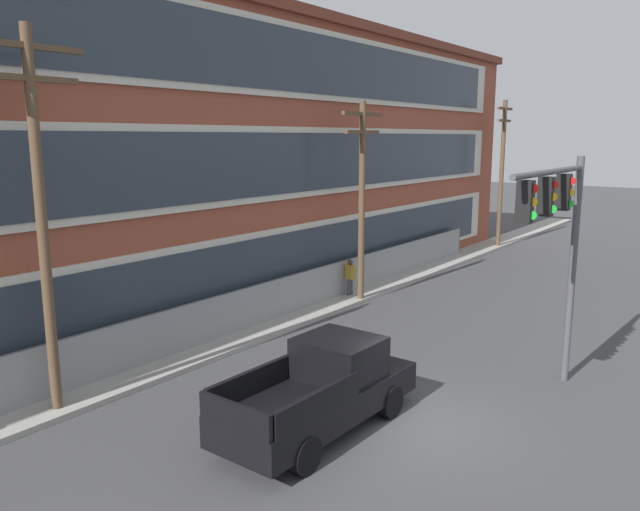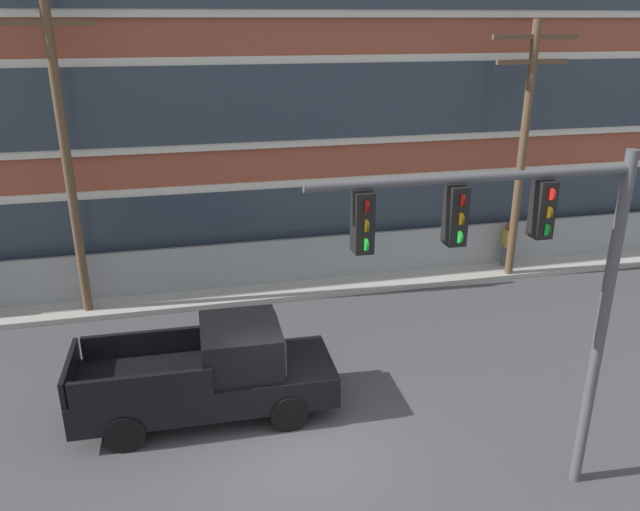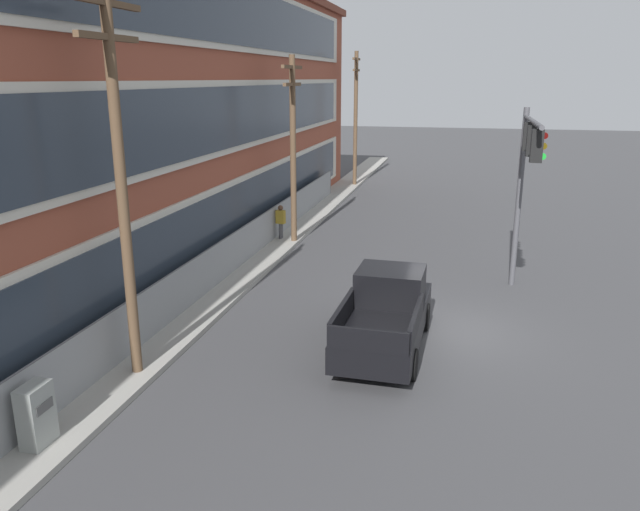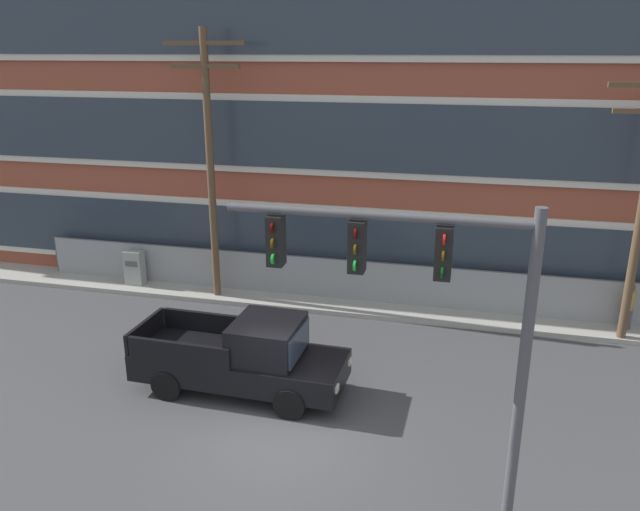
# 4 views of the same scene
# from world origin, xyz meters

# --- Properties ---
(ground_plane) EXTENTS (160.00, 160.00, 0.00)m
(ground_plane) POSITION_xyz_m (0.00, 0.00, 0.00)
(ground_plane) COLOR #424244
(sidewalk_building_side) EXTENTS (80.00, 1.72, 0.16)m
(sidewalk_building_side) POSITION_xyz_m (0.00, 7.82, 0.08)
(sidewalk_building_side) COLOR #9E9B93
(sidewalk_building_side) RESTS_ON ground
(brick_mill_building) EXTENTS (53.86, 9.94, 11.59)m
(brick_mill_building) POSITION_xyz_m (-0.22, 13.35, 5.81)
(brick_mill_building) COLOR brown
(brick_mill_building) RESTS_ON ground
(chain_link_fence) EXTENTS (32.46, 0.06, 1.63)m
(chain_link_fence) POSITION_xyz_m (4.42, 8.15, 0.83)
(chain_link_fence) COLOR gray
(chain_link_fence) RESTS_ON ground
(traffic_signal_mast) EXTENTS (5.27, 0.43, 6.25)m
(traffic_signal_mast) POSITION_xyz_m (3.27, -2.05, 4.55)
(traffic_signal_mast) COLOR #4C4C51
(traffic_signal_mast) RESTS_ON ground
(pickup_truck_black) EXTENTS (5.60, 2.19, 2.07)m
(pickup_truck_black) POSITION_xyz_m (-1.54, 1.68, 0.97)
(pickup_truck_black) COLOR black
(pickup_truck_black) RESTS_ON ground
(utility_pole_near_corner) EXTENTS (2.77, 0.26, 9.24)m
(utility_pole_near_corner) POSITION_xyz_m (-4.77, 7.47, 5.15)
(utility_pole_near_corner) COLOR brown
(utility_pole_near_corner) RESTS_ON ground
(electrical_cabinet) EXTENTS (0.70, 0.44, 1.44)m
(electrical_cabinet) POSITION_xyz_m (-8.16, 7.73, 0.72)
(electrical_cabinet) COLOR #939993
(electrical_cabinet) RESTS_ON ground
(pedestrian_near_cabinet) EXTENTS (0.32, 0.44, 1.69)m
(pedestrian_near_cabinet) POSITION_xyz_m (8.89, 7.86, 0.97)
(pedestrian_near_cabinet) COLOR #4C4C51
(pedestrian_near_cabinet) RESTS_ON ground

